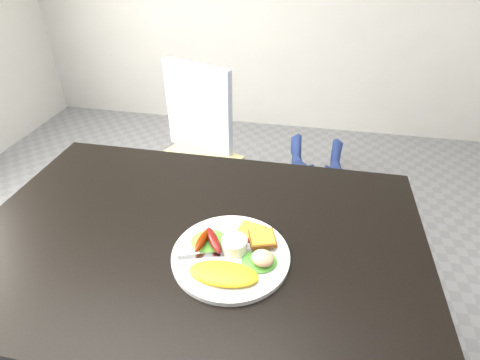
% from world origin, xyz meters
% --- Properties ---
extents(dining_table, '(1.20, 0.80, 0.04)m').
position_xyz_m(dining_table, '(0.00, 0.00, 0.73)').
color(dining_table, black).
rests_on(dining_table, ground).
extents(dining_chair, '(0.49, 0.49, 0.05)m').
position_xyz_m(dining_chair, '(-0.27, 0.77, 0.45)').
color(dining_chair, tan).
rests_on(dining_chair, ground).
extents(person, '(0.54, 0.38, 1.46)m').
position_xyz_m(person, '(0.37, 0.83, 0.73)').
color(person, navy).
rests_on(person, ground).
extents(plate, '(0.29, 0.29, 0.01)m').
position_xyz_m(plate, '(0.11, -0.07, 0.76)').
color(plate, white).
rests_on(plate, dining_table).
extents(lettuce_left, '(0.12, 0.11, 0.01)m').
position_xyz_m(lettuce_left, '(0.04, -0.03, 0.77)').
color(lettuce_left, '#3C8D1C').
rests_on(lettuce_left, plate).
extents(lettuce_right, '(0.10, 0.09, 0.01)m').
position_xyz_m(lettuce_right, '(0.18, -0.08, 0.77)').
color(lettuce_right, '#428533').
rests_on(lettuce_right, plate).
extents(omelette, '(0.16, 0.08, 0.02)m').
position_xyz_m(omelette, '(0.11, -0.14, 0.77)').
color(omelette, yellow).
rests_on(omelette, plate).
extents(sausage_a, '(0.03, 0.09, 0.02)m').
position_xyz_m(sausage_a, '(0.03, -0.05, 0.78)').
color(sausage_a, '#651302').
rests_on(sausage_a, lettuce_left).
extents(sausage_b, '(0.07, 0.10, 0.02)m').
position_xyz_m(sausage_b, '(0.06, -0.05, 0.78)').
color(sausage_b, '#5A0B08').
rests_on(sausage_b, lettuce_left).
extents(ramekin, '(0.08, 0.08, 0.04)m').
position_xyz_m(ramekin, '(0.11, -0.05, 0.78)').
color(ramekin, white).
rests_on(ramekin, plate).
extents(toast_a, '(0.08, 0.08, 0.01)m').
position_xyz_m(toast_a, '(0.14, 0.01, 0.77)').
color(toast_a, brown).
rests_on(toast_a, plate).
extents(toast_b, '(0.08, 0.08, 0.01)m').
position_xyz_m(toast_b, '(0.18, -0.02, 0.78)').
color(toast_b, brown).
rests_on(toast_b, toast_a).
extents(potato_salad, '(0.07, 0.06, 0.03)m').
position_xyz_m(potato_salad, '(0.19, -0.09, 0.79)').
color(potato_salad, beige).
rests_on(potato_salad, lettuce_right).
extents(fork, '(0.17, 0.07, 0.00)m').
position_xyz_m(fork, '(0.07, -0.08, 0.76)').
color(fork, '#ADAFB7').
rests_on(fork, plate).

